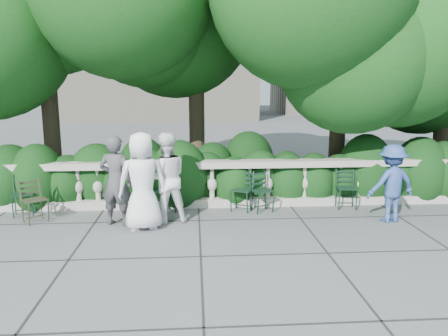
{
  "coord_description": "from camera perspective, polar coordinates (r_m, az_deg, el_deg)",
  "views": [
    {
      "loc": [
        -0.58,
        -7.35,
        2.64
      ],
      "look_at": [
        0.0,
        1.0,
        1.0
      ],
      "focal_mm": 35.0,
      "sensor_mm": 36.0,
      "label": 1
    }
  ],
  "objects": [
    {
      "name": "ground",
      "position": [
        7.83,
        0.51,
        -8.62
      ],
      "size": [
        90.0,
        90.0,
        0.0
      ],
      "primitive_type": "plane",
      "color": "#505258",
      "rests_on": "ground"
    },
    {
      "name": "balustrade",
      "position": [
        9.41,
        -0.34,
        -2.14
      ],
      "size": [
        12.0,
        0.44,
        1.0
      ],
      "color": "#9E998E",
      "rests_on": "ground"
    },
    {
      "name": "shrub_hedge",
      "position": [
        10.69,
        -0.74,
        -3.21
      ],
      "size": [
        15.0,
        2.6,
        1.7
      ],
      "primitive_type": null,
      "color": "black",
      "rests_on": "ground"
    },
    {
      "name": "tree_canopy",
      "position": [
        10.7,
        3.01,
        18.16
      ],
      "size": [
        15.04,
        6.52,
        6.78
      ],
      "color": "#3F3023",
      "rests_on": "ground"
    },
    {
      "name": "chair_b",
      "position": [
        9.6,
        -24.68,
        -5.92
      ],
      "size": [
        0.54,
        0.57,
        0.84
      ],
      "primitive_type": null,
      "rotation": [
        0.0,
        0.0,
        0.23
      ],
      "color": "black",
      "rests_on": "ground"
    },
    {
      "name": "chair_c",
      "position": [
        9.08,
        2.01,
        -5.83
      ],
      "size": [
        0.6,
        0.62,
        0.84
      ],
      "primitive_type": null,
      "rotation": [
        0.0,
        0.0,
        -0.45
      ],
      "color": "black",
      "rests_on": "ground"
    },
    {
      "name": "chair_d",
      "position": [
        9.03,
        -7.38,
        -6.01
      ],
      "size": [
        0.61,
        0.63,
        0.84
      ],
      "primitive_type": null,
      "rotation": [
        0.0,
        0.0,
        0.48
      ],
      "color": "black",
      "rests_on": "ground"
    },
    {
      "name": "chair_e",
      "position": [
        9.05,
        5.38,
        -5.92
      ],
      "size": [
        0.58,
        0.61,
        0.84
      ],
      "primitive_type": null,
      "rotation": [
        0.0,
        0.0,
        0.37
      ],
      "color": "black",
      "rests_on": "ground"
    },
    {
      "name": "chair_f",
      "position": [
        9.58,
        15.77,
        -5.33
      ],
      "size": [
        0.49,
        0.52,
        0.84
      ],
      "primitive_type": null,
      "rotation": [
        0.0,
        0.0,
        -0.1
      ],
      "color": "black",
      "rests_on": "ground"
    },
    {
      "name": "chair_weathered",
      "position": [
        9.06,
        -22.97,
        -6.76
      ],
      "size": [
        0.65,
        0.65,
        0.84
      ],
      "primitive_type": null,
      "rotation": [
        0.0,
        0.0,
        0.7
      ],
      "color": "black",
      "rests_on": "ground"
    },
    {
      "name": "person_businessman",
      "position": [
        7.99,
        -10.6,
        -1.71
      ],
      "size": [
        0.95,
        0.7,
        1.79
      ],
      "primitive_type": "imported",
      "rotation": [
        0.0,
        0.0,
        3.3
      ],
      "color": "white",
      "rests_on": "ground"
    },
    {
      "name": "person_woman_grey",
      "position": [
        8.35,
        -13.95,
        -1.61
      ],
      "size": [
        0.7,
        0.54,
        1.7
      ],
      "primitive_type": "imported",
      "rotation": [
        0.0,
        0.0,
        2.9
      ],
      "color": "#3F3D42",
      "rests_on": "ground"
    },
    {
      "name": "person_casual_man",
      "position": [
        8.34,
        -7.62,
        -1.3
      ],
      "size": [
        0.96,
        0.82,
        1.73
      ],
      "primitive_type": "imported",
      "rotation": [
        0.0,
        0.0,
        3.36
      ],
      "color": "white",
      "rests_on": "ground"
    },
    {
      "name": "person_older_blue",
      "position": [
        8.91,
        21.02,
        -1.9
      ],
      "size": [
        1.06,
        0.74,
        1.5
      ],
      "primitive_type": "imported",
      "rotation": [
        0.0,
        0.0,
        3.34
      ],
      "color": "#2E498A",
      "rests_on": "ground"
    }
  ]
}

